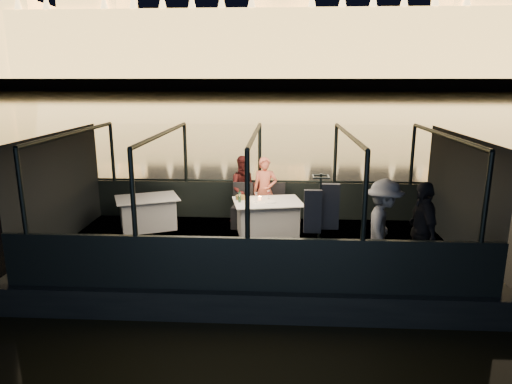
# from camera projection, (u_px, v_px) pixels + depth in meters

# --- Properties ---
(river_water) EXTENTS (500.00, 500.00, 0.00)m
(river_water) POSITION_uv_depth(u_px,v_px,m) (279.00, 100.00, 86.99)
(river_water) COLOR black
(river_water) RESTS_ON ground
(boat_hull) EXTENTS (8.60, 4.40, 1.00)m
(boat_hull) POSITION_uv_depth(u_px,v_px,m) (255.00, 269.00, 9.47)
(boat_hull) COLOR black
(boat_hull) RESTS_ON river_water
(boat_deck) EXTENTS (8.00, 4.00, 0.04)m
(boat_deck) POSITION_uv_depth(u_px,v_px,m) (255.00, 247.00, 9.36)
(boat_deck) COLOR black
(boat_deck) RESTS_ON boat_hull
(gunwale_port) EXTENTS (8.00, 0.08, 0.90)m
(gunwale_port) POSITION_uv_depth(u_px,v_px,m) (260.00, 200.00, 11.18)
(gunwale_port) COLOR black
(gunwale_port) RESTS_ON boat_deck
(gunwale_starboard) EXTENTS (8.00, 0.08, 0.90)m
(gunwale_starboard) POSITION_uv_depth(u_px,v_px,m) (248.00, 264.00, 7.30)
(gunwale_starboard) COLOR black
(gunwale_starboard) RESTS_ON boat_deck
(cabin_glass_port) EXTENTS (8.00, 0.02, 1.40)m
(cabin_glass_port) POSITION_uv_depth(u_px,v_px,m) (260.00, 154.00, 10.90)
(cabin_glass_port) COLOR #99B2B2
(cabin_glass_port) RESTS_ON gunwale_port
(cabin_glass_starboard) EXTENTS (8.00, 0.02, 1.40)m
(cabin_glass_starboard) POSITION_uv_depth(u_px,v_px,m) (247.00, 195.00, 7.03)
(cabin_glass_starboard) COLOR #99B2B2
(cabin_glass_starboard) RESTS_ON gunwale_starboard
(cabin_roof_glass) EXTENTS (8.00, 4.00, 0.02)m
(cabin_roof_glass) POSITION_uv_depth(u_px,v_px,m) (255.00, 134.00, 8.80)
(cabin_roof_glass) COLOR #99B2B2
(cabin_roof_glass) RESTS_ON boat_deck
(end_wall_fore) EXTENTS (0.02, 4.00, 2.30)m
(end_wall_fore) POSITION_uv_depth(u_px,v_px,m) (59.00, 189.00, 9.29)
(end_wall_fore) COLOR black
(end_wall_fore) RESTS_ON boat_deck
(end_wall_aft) EXTENTS (0.02, 4.00, 2.30)m
(end_wall_aft) POSITION_uv_depth(u_px,v_px,m) (460.00, 195.00, 8.86)
(end_wall_aft) COLOR black
(end_wall_aft) RESTS_ON boat_deck
(canopy_ribs) EXTENTS (8.00, 4.00, 2.30)m
(canopy_ribs) POSITION_uv_depth(u_px,v_px,m) (255.00, 192.00, 9.07)
(canopy_ribs) COLOR black
(canopy_ribs) RESTS_ON boat_deck
(embankment) EXTENTS (400.00, 140.00, 6.00)m
(embankment) POSITION_uv_depth(u_px,v_px,m) (281.00, 85.00, 212.73)
(embankment) COLOR #423D33
(embankment) RESTS_ON ground
(parliament_building) EXTENTS (220.00, 32.00, 60.00)m
(parliament_building) POSITION_uv_depth(u_px,v_px,m) (282.00, 10.00, 172.06)
(parliament_building) COLOR #F2D18C
(parliament_building) RESTS_ON embankment
(dining_table_central) EXTENTS (1.63, 1.31, 0.77)m
(dining_table_central) POSITION_uv_depth(u_px,v_px,m) (268.00, 218.00, 9.94)
(dining_table_central) COLOR white
(dining_table_central) RESTS_ON boat_deck
(dining_table_aft) EXTENTS (1.65, 1.45, 0.73)m
(dining_table_aft) POSITION_uv_depth(u_px,v_px,m) (148.00, 212.00, 10.41)
(dining_table_aft) COLOR white
(dining_table_aft) RESTS_ON boat_deck
(chair_port_left) EXTENTS (0.52, 0.52, 1.00)m
(chair_port_left) POSITION_uv_depth(u_px,v_px,m) (243.00, 208.00, 10.46)
(chair_port_left) COLOR black
(chair_port_left) RESTS_ON boat_deck
(chair_port_right) EXTENTS (0.54, 0.54, 0.95)m
(chair_port_right) POSITION_uv_depth(u_px,v_px,m) (276.00, 206.00, 10.63)
(chair_port_right) COLOR black
(chair_port_right) RESTS_ON boat_deck
(coat_stand) EXTENTS (0.61, 0.54, 1.85)m
(coat_stand) POSITION_uv_depth(u_px,v_px,m) (319.00, 229.00, 7.61)
(coat_stand) COLOR black
(coat_stand) RESTS_ON boat_deck
(person_woman_coral) EXTENTS (0.58, 0.39, 1.59)m
(person_woman_coral) POSITION_uv_depth(u_px,v_px,m) (265.00, 193.00, 10.66)
(person_woman_coral) COLOR #DE6D51
(person_woman_coral) RESTS_ON boat_deck
(person_man_maroon) EXTENTS (0.88, 0.74, 1.60)m
(person_man_maroon) POSITION_uv_depth(u_px,v_px,m) (245.00, 192.00, 10.77)
(person_man_maroon) COLOR #3B1110
(person_man_maroon) RESTS_ON boat_deck
(passenger_stripe) EXTENTS (0.87, 1.23, 1.72)m
(passenger_stripe) POSITION_uv_depth(u_px,v_px,m) (383.00, 229.00, 7.76)
(passenger_stripe) COLOR silver
(passenger_stripe) RESTS_ON boat_deck
(passenger_dark) EXTENTS (0.49, 1.04, 1.73)m
(passenger_dark) POSITION_uv_depth(u_px,v_px,m) (422.00, 233.00, 7.59)
(passenger_dark) COLOR black
(passenger_dark) RESTS_ON boat_deck
(wine_bottle) EXTENTS (0.08, 0.08, 0.27)m
(wine_bottle) POSITION_uv_depth(u_px,v_px,m) (240.00, 195.00, 9.76)
(wine_bottle) COLOR #15391B
(wine_bottle) RESTS_ON dining_table_central
(bread_basket) EXTENTS (0.28, 0.28, 0.09)m
(bread_basket) POSITION_uv_depth(u_px,v_px,m) (241.00, 197.00, 10.02)
(bread_basket) COLOR brown
(bread_basket) RESTS_ON dining_table_central
(amber_candle) EXTENTS (0.07, 0.07, 0.09)m
(amber_candle) POSITION_uv_depth(u_px,v_px,m) (260.00, 198.00, 9.94)
(amber_candle) COLOR orange
(amber_candle) RESTS_ON dining_table_central
(plate_near) EXTENTS (0.26, 0.26, 0.01)m
(plate_near) POSITION_uv_depth(u_px,v_px,m) (271.00, 202.00, 9.78)
(plate_near) COLOR white
(plate_near) RESTS_ON dining_table_central
(plate_far) EXTENTS (0.24, 0.24, 0.01)m
(plate_far) POSITION_uv_depth(u_px,v_px,m) (242.00, 197.00, 10.20)
(plate_far) COLOR white
(plate_far) RESTS_ON dining_table_central
(wine_glass_white) EXTENTS (0.09, 0.09, 0.21)m
(wine_glass_white) POSITION_uv_depth(u_px,v_px,m) (239.00, 198.00, 9.74)
(wine_glass_white) COLOR white
(wine_glass_white) RESTS_ON dining_table_central
(wine_glass_red) EXTENTS (0.08, 0.08, 0.19)m
(wine_glass_red) POSITION_uv_depth(u_px,v_px,m) (269.00, 195.00, 10.04)
(wine_glass_red) COLOR white
(wine_glass_red) RESTS_ON dining_table_central
(wine_glass_empty) EXTENTS (0.07, 0.07, 0.21)m
(wine_glass_empty) POSITION_uv_depth(u_px,v_px,m) (256.00, 198.00, 9.77)
(wine_glass_empty) COLOR silver
(wine_glass_empty) RESTS_ON dining_table_central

